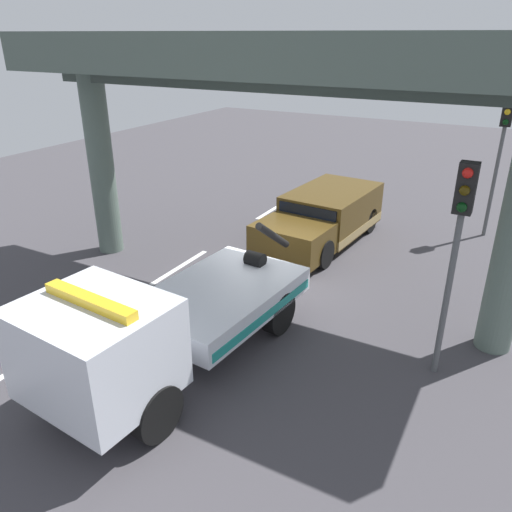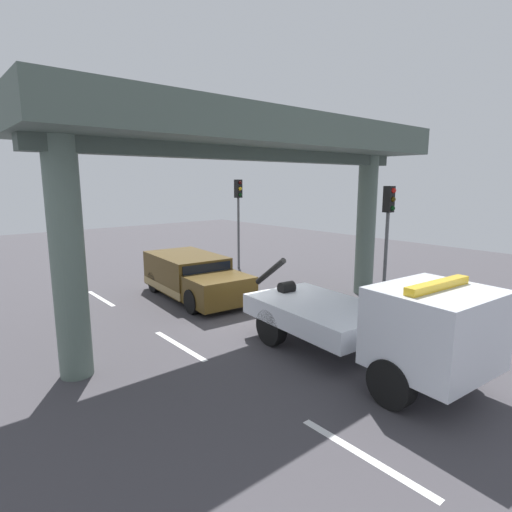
# 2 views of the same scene
# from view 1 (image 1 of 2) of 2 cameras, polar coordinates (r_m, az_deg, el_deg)

# --- Properties ---
(ground_plane) EXTENTS (60.00, 40.00, 0.10)m
(ground_plane) POSITION_cam_1_polar(r_m,az_deg,el_deg) (13.41, 1.22, -3.96)
(ground_plane) COLOR #423F44
(lane_stripe_west) EXTENTS (2.60, 0.16, 0.01)m
(lane_stripe_west) POSITION_cam_1_polar(r_m,az_deg,el_deg) (19.51, 1.97, 5.37)
(lane_stripe_west) COLOR silver
(lane_stripe_west) RESTS_ON ground
(lane_stripe_mid) EXTENTS (2.60, 0.16, 0.01)m
(lane_stripe_mid) POSITION_cam_1_polar(r_m,az_deg,el_deg) (14.79, -8.65, -1.22)
(lane_stripe_mid) COLOR silver
(lane_stripe_mid) RESTS_ON ground
(tow_truck_white) EXTENTS (7.33, 2.87, 2.46)m
(tow_truck_white) POSITION_cam_1_polar(r_m,az_deg,el_deg) (9.71, -11.11, -7.76)
(tow_truck_white) COLOR silver
(tow_truck_white) RESTS_ON ground
(towed_van_green) EXTENTS (5.36, 2.59, 1.58)m
(towed_van_green) POSITION_cam_1_polar(r_m,az_deg,el_deg) (16.39, 7.70, 4.33)
(towed_van_green) COLOR #4C3814
(towed_van_green) RESTS_ON ground
(overpass_structure) EXTENTS (3.60, 13.07, 6.29)m
(overpass_structure) POSITION_cam_1_polar(r_m,az_deg,el_deg) (11.89, 1.51, 20.18)
(overpass_structure) COLOR #596B60
(overpass_structure) RESTS_ON ground
(traffic_light_near) EXTENTS (0.39, 0.32, 4.51)m
(traffic_light_near) POSITION_cam_1_polar(r_m,az_deg,el_deg) (17.76, 26.28, 12.03)
(traffic_light_near) COLOR #515456
(traffic_light_near) RESTS_ON ground
(traffic_light_far) EXTENTS (0.39, 0.32, 4.27)m
(traffic_light_far) POSITION_cam_1_polar(r_m,az_deg,el_deg) (9.56, 22.12, 3.08)
(traffic_light_far) COLOR #515456
(traffic_light_far) RESTS_ON ground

